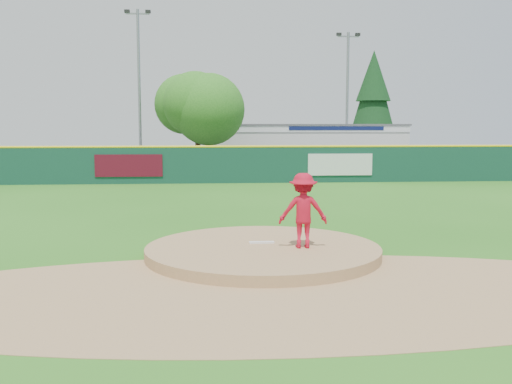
{
  "coord_description": "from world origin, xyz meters",
  "views": [
    {
      "loc": [
        -1.23,
        -13.1,
        3.0
      ],
      "look_at": [
        0.0,
        2.0,
        1.3
      ],
      "focal_mm": 40.0,
      "sensor_mm": 36.0,
      "label": 1
    }
  ],
  "objects": [
    {
      "name": "van",
      "position": [
        -3.31,
        21.39,
        0.65
      ],
      "size": [
        4.72,
        2.56,
        1.26
      ],
      "primitive_type": "imported",
      "rotation": [
        0.0,
        0.0,
        1.46
      ],
      "color": "white",
      "rests_on": "parking_lot"
    },
    {
      "name": "pitchers_mound",
      "position": [
        0.0,
        0.0,
        0.0
      ],
      "size": [
        5.5,
        5.5,
        0.5
      ],
      "primitive_type": "cylinder",
      "color": "#9E774C",
      "rests_on": "ground"
    },
    {
      "name": "deciduous_tree",
      "position": [
        -2.0,
        25.0,
        4.55
      ],
      "size": [
        5.6,
        5.6,
        7.36
      ],
      "color": "#382314",
      "rests_on": "ground"
    },
    {
      "name": "outfield_fence",
      "position": [
        0.0,
        18.0,
        1.09
      ],
      "size": [
        40.0,
        0.14,
        2.07
      ],
      "color": "#123B2E",
      "rests_on": "ground"
    },
    {
      "name": "light_pole_right",
      "position": [
        9.0,
        29.0,
        5.54
      ],
      "size": [
        1.75,
        0.25,
        10.0
      ],
      "color": "gray",
      "rests_on": "ground"
    },
    {
      "name": "ground",
      "position": [
        0.0,
        0.0,
        0.0
      ],
      "size": [
        120.0,
        120.0,
        0.0
      ],
      "primitive_type": "plane",
      "color": "#286B19",
      "rests_on": "ground"
    },
    {
      "name": "pitcher",
      "position": [
        0.9,
        -0.25,
        1.11
      ],
      "size": [
        1.15,
        0.71,
        1.73
      ],
      "primitive_type": "imported",
      "rotation": [
        0.0,
        0.0,
        3.08
      ],
      "color": "#B70F26",
      "rests_on": "pitchers_mound"
    },
    {
      "name": "parking_lot",
      "position": [
        0.0,
        27.0,
        0.01
      ],
      "size": [
        44.0,
        16.0,
        0.02
      ],
      "primitive_type": "cube",
      "color": "#38383A",
      "rests_on": "ground"
    },
    {
      "name": "fence_banners",
      "position": [
        0.2,
        17.92,
        1.0
      ],
      "size": [
        15.15,
        0.04,
        1.2
      ],
      "color": "#560C1C",
      "rests_on": "ground"
    },
    {
      "name": "conifer_tree",
      "position": [
        13.0,
        36.0,
        5.54
      ],
      "size": [
        4.4,
        4.4,
        9.5
      ],
      "color": "#382314",
      "rests_on": "ground"
    },
    {
      "name": "light_pole_left",
      "position": [
        -6.0,
        27.0,
        6.05
      ],
      "size": [
        1.75,
        0.25,
        11.0
      ],
      "color": "gray",
      "rests_on": "ground"
    },
    {
      "name": "pitching_rubber",
      "position": [
        0.0,
        0.3,
        0.27
      ],
      "size": [
        0.6,
        0.15,
        0.04
      ],
      "primitive_type": "cube",
      "color": "white",
      "rests_on": "pitchers_mound"
    },
    {
      "name": "infield_dirt_arc",
      "position": [
        0.0,
        -3.0,
        0.01
      ],
      "size": [
        15.4,
        15.4,
        0.01
      ],
      "primitive_type": "cylinder",
      "color": "#9E774C",
      "rests_on": "ground"
    },
    {
      "name": "pool_building_grp",
      "position": [
        6.0,
        31.99,
        1.66
      ],
      "size": [
        15.2,
        8.2,
        3.31
      ],
      "color": "silver",
      "rests_on": "ground"
    }
  ]
}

